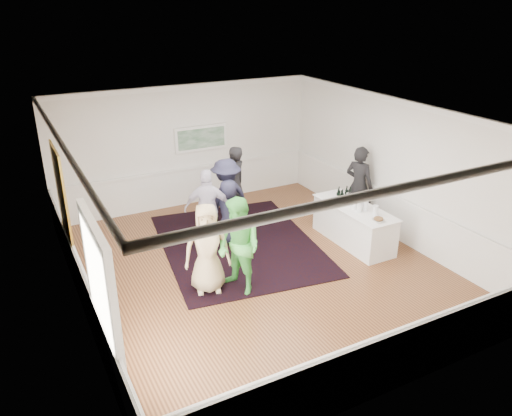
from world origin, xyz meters
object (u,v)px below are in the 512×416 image
guest_dark_b (234,184)px  ice_bucket (352,199)px  guest_navy (229,212)px  guest_green (239,246)px  guest_dark_a (226,198)px  serving_table (354,225)px  bartender (359,186)px  guest_tan (207,249)px  guest_lilac (208,209)px  nut_bowl (378,220)px

guest_dark_b → ice_bucket: size_ratio=7.35×
guest_navy → guest_green: bearing=120.0°
guest_green → guest_dark_a: (0.80, 2.29, -0.00)m
serving_table → bartender: 1.22m
guest_tan → guest_lilac: 1.86m
guest_lilac → nut_bowl: bearing=167.9°
serving_table → guest_tan: bearing=-174.9°
guest_navy → ice_bucket: guest_navy is taller
guest_green → ice_bucket: bearing=84.8°
guest_dark_a → guest_navy: size_ratio=1.25×
serving_table → guest_navy: bearing=151.9°
serving_table → guest_dark_a: size_ratio=1.16×
bartender → guest_dark_b: 3.03m
serving_table → nut_bowl: bearing=-94.2°
bartender → guest_lilac: bearing=59.1°
bartender → ice_bucket: (-0.70, -0.63, 0.01)m
ice_bucket → serving_table: bearing=-99.7°
bartender → guest_tan: 4.58m
serving_table → guest_tan: (-3.70, -0.33, 0.44)m
ice_bucket → nut_bowl: 1.03m
serving_table → guest_tan: 3.74m
guest_lilac → ice_bucket: (3.00, -1.20, 0.09)m
bartender → ice_bucket: 0.94m
serving_table → guest_lilac: size_ratio=1.20×
guest_dark_b → ice_bucket: bearing=106.7°
guest_navy → guest_tan: bearing=103.6°
guest_tan → guest_dark_b: 3.28m
guest_tan → nut_bowl: bearing=8.5°
guest_dark_a → guest_dark_b: bearing=-142.1°
serving_table → ice_bucket: 0.58m
guest_lilac → guest_tan: bearing=92.0°
bartender → guest_tan: bearing=82.2°
serving_table → guest_dark_a: guest_dark_a is taller
guest_dark_a → nut_bowl: guest_dark_a is taller
guest_green → nut_bowl: 3.14m
guest_tan → guest_green: 0.59m
guest_green → guest_tan: bearing=-139.4°
guest_green → guest_dark_b: (1.34, 3.01, 0.01)m
guest_lilac → guest_navy: guest_lilac is taller
bartender → guest_dark_b: (-2.59, 1.58, -0.03)m
bartender → nut_bowl: (-0.80, -1.65, -0.07)m
guest_lilac → nut_bowl: size_ratio=7.02×
guest_green → ice_bucket: 3.32m
ice_bucket → guest_lilac: bearing=158.2°
guest_dark_a → guest_tan: bearing=41.4°
guest_dark_b → guest_tan: bearing=31.9°
bartender → guest_navy: size_ratio=1.31×
guest_navy → guest_dark_b: bearing=-71.9°
bartender → guest_dark_b: bartender is taller
nut_bowl → serving_table: bearing=85.8°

